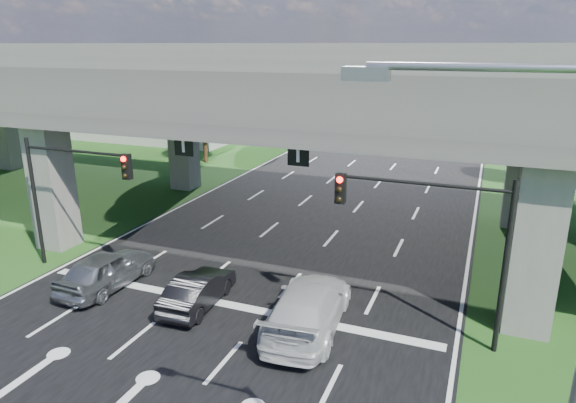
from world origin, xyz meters
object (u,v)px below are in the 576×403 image
Objects in this scene: streetlight_far at (509,110)px; car_dark at (198,290)px; signal_right at (438,227)px; signal_left at (68,182)px; car_silver at (107,270)px; streetlight_near at (546,369)px; car_white at (308,307)px; streetlight_beyond at (506,90)px.

car_dark is (-11.02, -21.00, -5.13)m from streetlight_far.
signal_left is at bearing 180.00° from signal_right.
signal_left is at bearing -19.54° from car_silver.
car_dark is at bearing -173.85° from signal_right.
signal_right is at bearing 102.88° from streetlight_near.
car_dark is at bearing -117.69° from streetlight_far.
car_silver reaches higher than car_dark.
streetlight_far is at bearing 90.00° from streetlight_near.
car_white is (9.03, 0.00, 0.05)m from car_silver.
signal_left is 0.60× the size of streetlight_near.
signal_right reaches higher than car_dark.
signal_right reaches higher than car_silver.
car_white is at bearing -99.88° from streetlight_beyond.
streetlight_near is at bearing -90.00° from streetlight_far.
streetlight_beyond is at bearing -105.03° from car_white.
streetlight_far reaches higher than car_silver.
streetlight_far and streetlight_beyond have the same top height.
streetlight_beyond is at bearing 86.39° from signal_right.
streetlight_near reaches higher than signal_left.
streetlight_far is 22.52m from car_white.
streetlight_far is at bearing 48.22° from signal_left.
streetlight_near is at bearing -77.12° from signal_right.
streetlight_beyond is 38.95m from car_dark.
car_dark is (-8.75, -0.94, -3.47)m from signal_right.
streetlight_far is at bearing -121.12° from car_dark.
streetlight_near is (17.92, -9.94, 1.66)m from signal_left.
signal_right is 0.60× the size of streetlight_near.
car_silver is 0.80× the size of car_white.
streetlight_near is at bearing 137.33° from car_dark.
streetlight_beyond is 1.69× the size of car_white.
car_silver is (2.44, -0.94, -3.35)m from signal_left.
streetlight_far is 26.56m from car_silver.
car_white is (-6.44, 9.00, -4.96)m from streetlight_near.
streetlight_beyond is (17.92, 36.06, 1.66)m from signal_left.
streetlight_far is 2.41× the size of car_dark.
streetlight_beyond is at bearing 63.57° from signal_left.
streetlight_near is at bearing -90.00° from streetlight_beyond.
car_dark is (6.90, -0.94, -3.47)m from signal_left.
streetlight_near is at bearing 120.45° from car_white.
car_dark is 0.70× the size of car_white.
signal_left is 20.56m from streetlight_near.
signal_left is 1.27× the size of car_silver.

